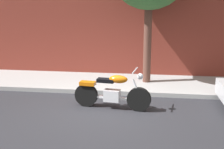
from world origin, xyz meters
name	(u,v)px	position (x,y,z in m)	size (l,w,h in m)	color
ground_plane	(103,111)	(0.00, 0.00, 0.00)	(60.00, 60.00, 0.00)	#28282D
sidewalk	(115,83)	(0.00, 2.66, 0.07)	(22.23, 2.45, 0.14)	#A0A0A0
motorcycle	(112,93)	(0.21, 0.23, 0.46)	(2.19, 0.71, 1.16)	black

